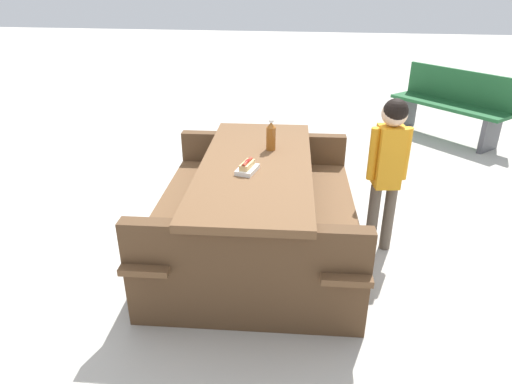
% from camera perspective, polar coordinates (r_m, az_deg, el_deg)
% --- Properties ---
extents(ground_plane, '(30.00, 30.00, 0.00)m').
position_cam_1_polar(ground_plane, '(3.47, -0.00, -7.83)').
color(ground_plane, '#B7B2A8').
rests_on(ground_plane, ground).
extents(picnic_table, '(1.89, 1.51, 0.75)m').
position_cam_1_polar(picnic_table, '(3.25, -0.00, -1.28)').
color(picnic_table, brown).
rests_on(picnic_table, ground).
extents(soda_bottle, '(0.07, 0.07, 0.23)m').
position_cam_1_polar(soda_bottle, '(3.33, 1.90, 7.06)').
color(soda_bottle, brown).
rests_on(soda_bottle, picnic_table).
extents(hotdog_tray, '(0.20, 0.15, 0.08)m').
position_cam_1_polar(hotdog_tray, '(2.96, -1.12, 3.13)').
color(hotdog_tray, white).
rests_on(hotdog_tray, picnic_table).
extents(child_in_coat, '(0.19, 0.29, 1.18)m').
position_cam_1_polar(child_in_coat, '(3.34, 16.39, 4.20)').
color(child_in_coat, brown).
rests_on(child_in_coat, ground).
extents(park_bench_near, '(1.36, 1.33, 0.85)m').
position_cam_1_polar(park_bench_near, '(6.36, 23.44, 10.27)').
color(park_bench_near, '#1E592D').
rests_on(park_bench_near, ground).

